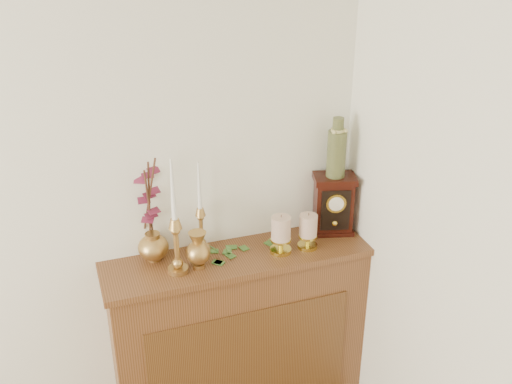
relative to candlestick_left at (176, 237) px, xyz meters
name	(u,v)px	position (x,y,z in m)	size (l,w,h in m)	color
console_shelf	(240,341)	(0.29, 0.04, -0.67)	(1.24, 0.34, 0.93)	brown
candlestick_left	(176,237)	(0.00, 0.00, 0.00)	(0.09, 0.09, 0.53)	tan
candlestick_center	(201,222)	(0.14, 0.15, -0.03)	(0.07, 0.07, 0.44)	tan
bud_vase	(198,250)	(0.09, 0.01, -0.09)	(0.11, 0.11, 0.17)	tan
ginger_jar	(150,211)	(-0.07, 0.17, 0.05)	(0.21, 0.22, 0.50)	tan
pillar_candle_left	(281,233)	(0.48, 0.01, -0.07)	(0.10, 0.10, 0.19)	#DCC74D
pillar_candle_right	(308,230)	(0.61, 0.00, -0.08)	(0.09, 0.09, 0.18)	#DCC74D
ivy_garland	(242,250)	(0.31, 0.06, -0.16)	(0.40, 0.19, 0.07)	#3D6B28
mantel_clock	(333,205)	(0.78, 0.10, -0.03)	(0.22, 0.18, 0.29)	#330D0A
ceramic_vase	(337,150)	(0.78, 0.11, 0.25)	(0.09, 0.09, 0.28)	#1B3629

